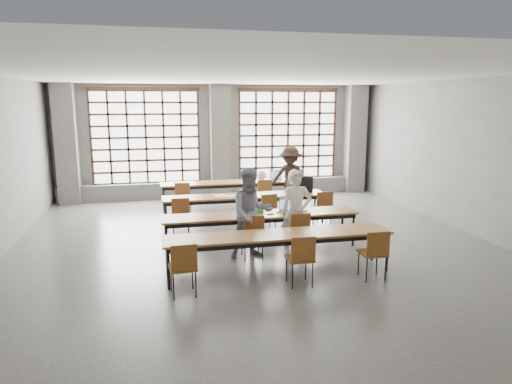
# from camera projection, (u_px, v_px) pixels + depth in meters

# --- Properties ---
(floor) EXTENTS (11.00, 11.00, 0.00)m
(floor) POSITION_uv_depth(u_px,v_px,m) (256.00, 247.00, 9.54)
(floor) COLOR #4A4A47
(floor) RESTS_ON ground
(ceiling) EXTENTS (11.00, 11.00, 0.00)m
(ceiling) POSITION_uv_depth(u_px,v_px,m) (256.00, 74.00, 8.85)
(ceiling) COLOR silver
(ceiling) RESTS_ON floor
(wall_back) EXTENTS (10.00, 0.00, 10.00)m
(wall_back) POSITION_uv_depth(u_px,v_px,m) (219.00, 141.00, 14.46)
(wall_back) COLOR #5F5F5C
(wall_back) RESTS_ON floor
(wall_front) EXTENTS (10.00, 0.00, 10.00)m
(wall_front) POSITION_uv_depth(u_px,v_px,m) (392.00, 248.00, 3.93)
(wall_front) COLOR #5F5F5C
(wall_front) RESTS_ON floor
(wall_right) EXTENTS (0.00, 11.00, 11.00)m
(wall_right) POSITION_uv_depth(u_px,v_px,m) (473.00, 157.00, 10.24)
(wall_right) COLOR #5F5F5C
(wall_right) RESTS_ON floor
(column_left) EXTENTS (0.60, 0.55, 3.50)m
(column_left) POSITION_uv_depth(u_px,v_px,m) (67.00, 144.00, 13.25)
(column_left) COLOR #545452
(column_left) RESTS_ON floor
(column_mid) EXTENTS (0.60, 0.55, 3.50)m
(column_mid) POSITION_uv_depth(u_px,v_px,m) (220.00, 142.00, 14.19)
(column_mid) COLOR #545452
(column_mid) RESTS_ON floor
(column_right) EXTENTS (0.60, 0.55, 3.50)m
(column_right) POSITION_uv_depth(u_px,v_px,m) (355.00, 139.00, 15.14)
(column_right) COLOR #545452
(column_right) RESTS_ON floor
(window_left) EXTENTS (3.32, 0.12, 3.00)m
(window_left) POSITION_uv_depth(u_px,v_px,m) (146.00, 137.00, 13.89)
(window_left) COLOR white
(window_left) RESTS_ON wall_back
(window_right) EXTENTS (3.32, 0.12, 3.00)m
(window_right) POSITION_uv_depth(u_px,v_px,m) (288.00, 135.00, 14.83)
(window_right) COLOR white
(window_right) RESTS_ON wall_back
(sill_ledge) EXTENTS (9.80, 0.35, 0.50)m
(sill_ledge) POSITION_uv_depth(u_px,v_px,m) (221.00, 188.00, 14.57)
(sill_ledge) COLOR #545452
(sill_ledge) RESTS_ON floor
(desk_row_a) EXTENTS (4.00, 0.70, 0.73)m
(desk_row_a) POSITION_uv_depth(u_px,v_px,m) (231.00, 184.00, 13.04)
(desk_row_a) COLOR brown
(desk_row_a) RESTS_ON floor
(desk_row_b) EXTENTS (4.00, 0.70, 0.73)m
(desk_row_b) POSITION_uv_depth(u_px,v_px,m) (245.00, 198.00, 11.18)
(desk_row_b) COLOR brown
(desk_row_b) RESTS_ON floor
(desk_row_c) EXTENTS (4.00, 0.70, 0.73)m
(desk_row_c) POSITION_uv_depth(u_px,v_px,m) (261.00, 217.00, 9.34)
(desk_row_c) COLOR brown
(desk_row_c) RESTS_ON floor
(desk_row_d) EXTENTS (4.00, 0.70, 0.73)m
(desk_row_d) POSITION_uv_depth(u_px,v_px,m) (279.00, 237.00, 7.93)
(desk_row_d) COLOR brown
(desk_row_d) RESTS_ON floor
(chair_back_left) EXTENTS (0.48, 0.49, 0.88)m
(chair_back_left) POSITION_uv_depth(u_px,v_px,m) (183.00, 195.00, 12.17)
(chair_back_left) COLOR brown
(chair_back_left) RESTS_ON floor
(chair_back_mid) EXTENTS (0.42, 0.43, 0.88)m
(chair_back_mid) POSITION_uv_depth(u_px,v_px,m) (264.00, 191.00, 12.63)
(chair_back_mid) COLOR brown
(chair_back_mid) RESTS_ON floor
(chair_back_right) EXTENTS (0.47, 0.47, 0.88)m
(chair_back_right) POSITION_uv_depth(u_px,v_px,m) (292.00, 190.00, 12.80)
(chair_back_right) COLOR brown
(chair_back_right) RESTS_ON floor
(chair_mid_left) EXTENTS (0.43, 0.43, 0.88)m
(chair_mid_left) POSITION_uv_depth(u_px,v_px,m) (181.00, 212.00, 10.27)
(chair_mid_left) COLOR brown
(chair_mid_left) RESTS_ON floor
(chair_mid_centre) EXTENTS (0.48, 0.48, 0.88)m
(chair_mid_centre) POSITION_uv_depth(u_px,v_px,m) (267.00, 208.00, 10.69)
(chair_mid_centre) COLOR brown
(chair_mid_centre) RESTS_ON floor
(chair_mid_right) EXTENTS (0.43, 0.43, 0.88)m
(chair_mid_right) POSITION_uv_depth(u_px,v_px,m) (323.00, 205.00, 10.98)
(chair_mid_right) COLOR brown
(chair_mid_right) RESTS_ON floor
(chair_front_left) EXTENTS (0.43, 0.43, 0.88)m
(chair_front_left) POSITION_uv_depth(u_px,v_px,m) (253.00, 232.00, 8.70)
(chair_front_left) COLOR brown
(chair_front_left) RESTS_ON floor
(chair_front_right) EXTENTS (0.45, 0.46, 0.88)m
(chair_front_right) POSITION_uv_depth(u_px,v_px,m) (298.00, 229.00, 8.89)
(chair_front_right) COLOR brown
(chair_front_right) RESTS_ON floor
(chair_near_left) EXTENTS (0.45, 0.45, 0.88)m
(chair_near_left) POSITION_uv_depth(u_px,v_px,m) (183.00, 264.00, 7.00)
(chair_near_left) COLOR brown
(chair_near_left) RESTS_ON floor
(chair_near_mid) EXTENTS (0.42, 0.43, 0.88)m
(chair_near_mid) POSITION_uv_depth(u_px,v_px,m) (301.00, 255.00, 7.40)
(chair_near_mid) COLOR brown
(chair_near_mid) RESTS_ON floor
(chair_near_right) EXTENTS (0.43, 0.44, 0.88)m
(chair_near_right) POSITION_uv_depth(u_px,v_px,m) (375.00, 250.00, 7.67)
(chair_near_right) COLOR brown
(chair_near_right) RESTS_ON floor
(student_male) EXTENTS (0.63, 0.43, 1.69)m
(student_male) POSITION_uv_depth(u_px,v_px,m) (296.00, 212.00, 8.95)
(student_male) COLOR white
(student_male) RESTS_ON floor
(student_female) EXTENTS (0.91, 0.74, 1.76)m
(student_female) POSITION_uv_depth(u_px,v_px,m) (251.00, 213.00, 8.76)
(student_female) COLOR #171C46
(student_female) RESTS_ON floor
(student_back) EXTENTS (1.29, 1.05, 1.75)m
(student_back) POSITION_uv_depth(u_px,v_px,m) (290.00, 177.00, 12.86)
(student_back) COLOR black
(student_back) RESTS_ON floor
(laptop_front) EXTENTS (0.46, 0.44, 0.26)m
(laptop_front) POSITION_uv_depth(u_px,v_px,m) (287.00, 208.00, 9.54)
(laptop_front) COLOR #B1B2B6
(laptop_front) RESTS_ON desk_row_c
(laptop_back) EXTENTS (0.37, 0.31, 0.26)m
(laptop_back) POSITION_uv_depth(u_px,v_px,m) (276.00, 177.00, 13.40)
(laptop_back) COLOR #BABABF
(laptop_back) RESTS_ON desk_row_a
(mouse) EXTENTS (0.11, 0.08, 0.04)m
(mouse) POSITION_uv_depth(u_px,v_px,m) (305.00, 211.00, 9.51)
(mouse) COLOR white
(mouse) RESTS_ON desk_row_c
(green_box) EXTENTS (0.27, 0.18, 0.09)m
(green_box) POSITION_uv_depth(u_px,v_px,m) (258.00, 211.00, 9.39)
(green_box) COLOR #3A8D2E
(green_box) RESTS_ON desk_row_c
(phone) EXTENTS (0.14, 0.11, 0.01)m
(phone) POSITION_uv_depth(u_px,v_px,m) (270.00, 214.00, 9.27)
(phone) COLOR black
(phone) RESTS_ON desk_row_c
(paper_sheet_a) EXTENTS (0.36, 0.31, 0.00)m
(paper_sheet_a) POSITION_uv_depth(u_px,v_px,m) (220.00, 196.00, 11.09)
(paper_sheet_a) COLOR white
(paper_sheet_a) RESTS_ON desk_row_b
(paper_sheet_b) EXTENTS (0.32, 0.24, 0.00)m
(paper_sheet_b) POSITION_uv_depth(u_px,v_px,m) (233.00, 196.00, 11.06)
(paper_sheet_b) COLOR silver
(paper_sheet_b) RESTS_ON desk_row_b
(backpack) EXTENTS (0.37, 0.29, 0.40)m
(backpack) POSITION_uv_depth(u_px,v_px,m) (307.00, 184.00, 11.51)
(backpack) COLOR black
(backpack) RESTS_ON desk_row_b
(plastic_bag) EXTENTS (0.32, 0.30, 0.29)m
(plastic_bag) POSITION_uv_depth(u_px,v_px,m) (262.00, 175.00, 13.24)
(plastic_bag) COLOR silver
(plastic_bag) RESTS_ON desk_row_a
(red_pouch) EXTENTS (0.21, 0.10, 0.06)m
(red_pouch) POSITION_uv_depth(u_px,v_px,m) (183.00, 264.00, 7.08)
(red_pouch) COLOR maroon
(red_pouch) RESTS_ON chair_near_left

